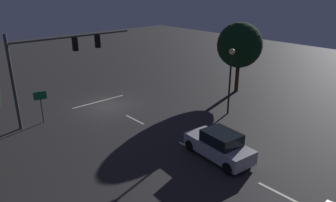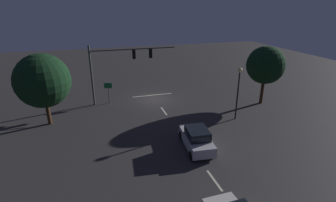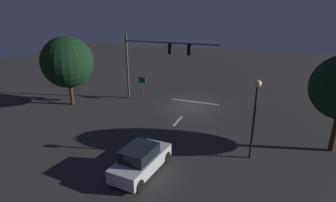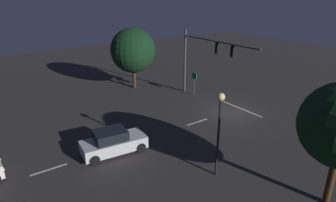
# 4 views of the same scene
# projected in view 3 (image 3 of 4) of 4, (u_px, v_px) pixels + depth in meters

# --- Properties ---
(ground_plane) EXTENTS (80.00, 80.00, 0.00)m
(ground_plane) POSITION_uv_depth(u_px,v_px,m) (191.00, 106.00, 26.47)
(ground_plane) COLOR #2D2B2B
(traffic_signal_assembly) EXTENTS (9.58, 0.47, 6.69)m
(traffic_signal_assembly) POSITION_uv_depth(u_px,v_px,m) (155.00, 55.00, 26.34)
(traffic_signal_assembly) COLOR #383A3D
(traffic_signal_assembly) RESTS_ON ground_plane
(lane_dash_far) EXTENTS (0.16, 2.20, 0.01)m
(lane_dash_far) POSITION_uv_depth(u_px,v_px,m) (178.00, 121.00, 22.95)
(lane_dash_far) COLOR beige
(lane_dash_far) RESTS_ON ground_plane
(lane_dash_mid) EXTENTS (0.16, 2.20, 0.01)m
(lane_dash_mid) POSITION_uv_depth(u_px,v_px,m) (148.00, 155.00, 17.67)
(lane_dash_mid) COLOR beige
(lane_dash_mid) RESTS_ON ground_plane
(stop_bar) EXTENTS (5.00, 0.16, 0.01)m
(stop_bar) POSITION_uv_depth(u_px,v_px,m) (195.00, 102.00, 27.62)
(stop_bar) COLOR beige
(stop_bar) RESTS_ON ground_plane
(car_approaching) EXTENTS (2.27, 4.50, 1.70)m
(car_approaching) POSITION_uv_depth(u_px,v_px,m) (141.00, 160.00, 15.64)
(car_approaching) COLOR #B7B7BC
(car_approaching) RESTS_ON ground_plane
(street_lamp_left_kerb) EXTENTS (0.44, 0.44, 5.20)m
(street_lamp_left_kerb) POSITION_uv_depth(u_px,v_px,m) (255.00, 105.00, 16.18)
(street_lamp_left_kerb) COLOR black
(street_lamp_left_kerb) RESTS_ON ground_plane
(route_sign) EXTENTS (0.89, 0.27, 2.46)m
(route_sign) POSITION_uv_depth(u_px,v_px,m) (142.00, 83.00, 27.81)
(route_sign) COLOR #383A3D
(route_sign) RESTS_ON ground_plane
(tree_right_near) EXTENTS (4.92, 4.92, 6.72)m
(tree_right_near) POSITION_uv_depth(u_px,v_px,m) (67.00, 62.00, 25.55)
(tree_right_near) COLOR #382314
(tree_right_near) RESTS_ON ground_plane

